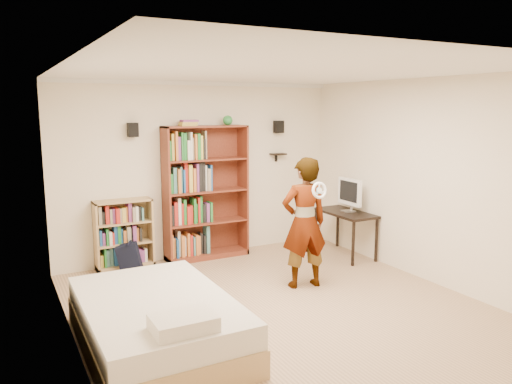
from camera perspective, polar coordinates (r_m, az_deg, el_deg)
ground at (r=5.96m, az=2.99°, el=-13.22°), size 4.50×5.00×0.01m
room_shell at (r=5.52m, az=3.15°, el=3.88°), size 4.52×5.02×2.71m
crown_molding at (r=5.50m, az=3.24°, el=13.33°), size 4.50×5.00×0.06m
speaker_left at (r=7.33m, az=-13.90°, el=6.91°), size 0.14×0.12×0.20m
speaker_right at (r=8.25m, az=2.61°, el=7.46°), size 0.14×0.12×0.20m
wall_shelf at (r=8.29m, az=2.55°, el=4.35°), size 0.25×0.16×0.02m
tall_bookshelf at (r=7.68m, az=-5.73°, el=-0.09°), size 1.29×0.38×2.04m
low_bookshelf at (r=7.45m, az=-14.86°, el=-4.72°), size 0.81×0.30×1.01m
computer_desk at (r=7.99m, az=10.13°, el=-4.71°), size 0.52×1.04×0.71m
imac at (r=7.89m, az=10.54°, el=-0.36°), size 0.11×0.52×0.52m
daybed at (r=5.09m, az=-11.31°, el=-13.75°), size 1.36×2.10×0.62m
person at (r=6.45m, az=5.54°, el=-3.53°), size 0.67×0.49×1.70m
wii_wheel at (r=6.10m, az=7.25°, el=0.18°), size 0.21×0.08×0.21m
navy_bag at (r=7.31m, az=-14.29°, el=-7.30°), size 0.38×0.32×0.44m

